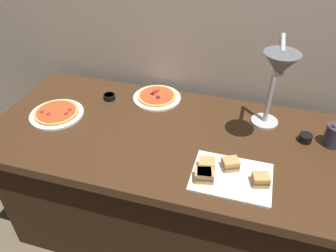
{
  "coord_description": "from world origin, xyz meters",
  "views": [
    {
      "loc": [
        0.34,
        -1.24,
        1.79
      ],
      "look_at": [
        -0.03,
        0.0,
        0.81
      ],
      "focal_mm": 34.95,
      "sensor_mm": 36.0,
      "label": 1
    }
  ],
  "objects": [
    {
      "name": "pizza_plate_center",
      "position": [
        -0.66,
        -0.01,
        0.77
      ],
      "size": [
        0.29,
        0.29,
        0.03
      ],
      "color": "white",
      "rests_on": "buffet_table"
    },
    {
      "name": "back_wall",
      "position": [
        0.0,
        0.5,
        1.2
      ],
      "size": [
        4.4,
        0.04,
        2.4
      ],
      "primitive_type": "cube",
      "color": "tan",
      "rests_on": "ground_plane"
    },
    {
      "name": "pizza_plate_front",
      "position": [
        -0.18,
        0.3,
        0.77
      ],
      "size": [
        0.28,
        0.28,
        0.03
      ],
      "color": "white",
      "rests_on": "buffet_table"
    },
    {
      "name": "heat_lamp",
      "position": [
        0.43,
        0.08,
        1.14
      ],
      "size": [
        0.15,
        0.34,
        0.49
      ],
      "color": "#B7BABF",
      "rests_on": "buffet_table"
    },
    {
      "name": "buffet_table",
      "position": [
        0.0,
        0.0,
        0.39
      ],
      "size": [
        1.9,
        0.84,
        0.76
      ],
      "color": "#422816",
      "rests_on": "ground_plane"
    },
    {
      "name": "sauce_cup_far",
      "position": [
        -0.45,
        0.22,
        0.78
      ],
      "size": [
        0.07,
        0.07,
        0.03
      ],
      "color": "black",
      "rests_on": "buffet_table"
    },
    {
      "name": "sauce_cup_near",
      "position": [
        0.63,
        0.13,
        0.78
      ],
      "size": [
        0.06,
        0.06,
        0.04
      ],
      "color": "black",
      "rests_on": "buffet_table"
    },
    {
      "name": "sandwich_platter",
      "position": [
        0.29,
        -0.22,
        0.78
      ],
      "size": [
        0.34,
        0.25,
        0.06
      ],
      "color": "white",
      "rests_on": "buffet_table"
    },
    {
      "name": "ground_plane",
      "position": [
        0.0,
        0.0,
        0.0
      ],
      "size": [
        8.0,
        8.0,
        0.0
      ],
      "primitive_type": "plane",
      "color": "brown"
    },
    {
      "name": "utensil_holder",
      "position": [
        0.75,
        0.14,
        0.82
      ],
      "size": [
        0.08,
        0.08,
        0.23
      ],
      "color": "#383347",
      "rests_on": "buffet_table"
    }
  ]
}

